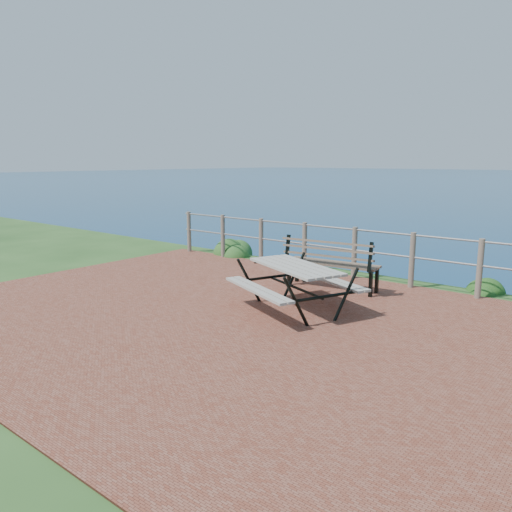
% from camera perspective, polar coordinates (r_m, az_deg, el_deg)
% --- Properties ---
extents(ground, '(10.00, 7.00, 0.12)m').
position_cam_1_polar(ground, '(7.24, -1.62, -7.46)').
color(ground, brown).
rests_on(ground, ground).
extents(safety_railing, '(9.40, 0.10, 1.00)m').
position_cam_1_polar(safety_railing, '(9.81, 11.18, 0.68)').
color(safety_railing, '#6B5B4C').
rests_on(safety_railing, ground).
extents(picnic_table, '(1.80, 1.35, 0.70)m').
position_cam_1_polar(picnic_table, '(7.59, 4.49, -3.07)').
color(picnic_table, '#9F978E').
rests_on(picnic_table, ground).
extents(park_bench, '(1.71, 0.61, 0.94)m').
position_cam_1_polar(park_bench, '(8.91, 8.71, 0.06)').
color(park_bench, brown).
rests_on(park_bench, ground).
extents(shrub_lip_west, '(0.81, 0.81, 0.57)m').
position_cam_1_polar(shrub_lip_west, '(12.23, -2.20, 0.16)').
color(shrub_lip_west, '#2D5A22').
rests_on(shrub_lip_west, ground).
extents(shrub_lip_east, '(0.67, 0.67, 0.38)m').
position_cam_1_polar(shrub_lip_east, '(9.64, 25.24, -3.84)').
color(shrub_lip_east, '#154618').
rests_on(shrub_lip_east, ground).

